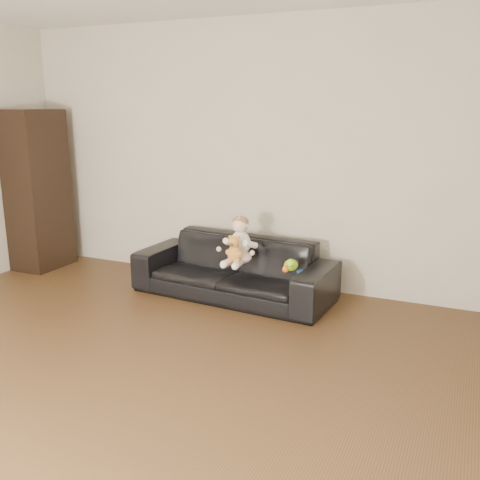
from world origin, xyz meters
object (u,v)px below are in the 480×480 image
at_px(teddy_bear, 234,249).
at_px(toy_rattle, 285,269).
at_px(baby, 239,243).
at_px(toy_green, 291,265).
at_px(sofa, 234,268).
at_px(toy_blue_disc, 302,272).
at_px(cabinet, 38,190).

relative_size(teddy_bear, toy_rattle, 4.25).
bearing_deg(baby, toy_green, -1.20).
bearing_deg(sofa, toy_blue_disc, -6.60).
bearing_deg(teddy_bear, toy_green, 27.25).
bearing_deg(toy_green, cabinet, 177.46).
relative_size(baby, toy_rattle, 7.62).
xyz_separation_m(cabinet, toy_rattle, (2.96, -0.21, -0.48)).
xyz_separation_m(baby, toy_blue_disc, (0.62, -0.04, -0.19)).
bearing_deg(sofa, toy_green, -6.94).
height_order(cabinet, toy_rattle, cabinet).
distance_m(cabinet, toy_green, 3.02).
distance_m(cabinet, toy_rattle, 3.01).
xyz_separation_m(teddy_bear, toy_green, (0.49, 0.12, -0.12)).
distance_m(sofa, baby, 0.32).
distance_m(toy_green, toy_rattle, 0.08).
bearing_deg(sofa, toy_rattle, -14.16).
height_order(sofa, baby, baby).
bearing_deg(toy_blue_disc, baby, 176.63).
xyz_separation_m(cabinet, toy_blue_disc, (3.10, -0.15, -0.50)).
bearing_deg(baby, toy_blue_disc, -2.47).
xyz_separation_m(teddy_bear, toy_rattle, (0.47, 0.04, -0.14)).
height_order(toy_green, toy_blue_disc, toy_green).
height_order(sofa, toy_green, sofa).
bearing_deg(cabinet, toy_rattle, -3.65).
relative_size(sofa, teddy_bear, 7.69).
height_order(cabinet, toy_green, cabinet).
bearing_deg(toy_blue_disc, teddy_bear, -170.70).
distance_m(toy_green, toy_blue_disc, 0.12).
xyz_separation_m(sofa, teddy_bear, (0.12, -0.24, 0.26)).
bearing_deg(baby, cabinet, 178.28).
relative_size(cabinet, teddy_bear, 7.04).
bearing_deg(toy_rattle, baby, 169.04).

